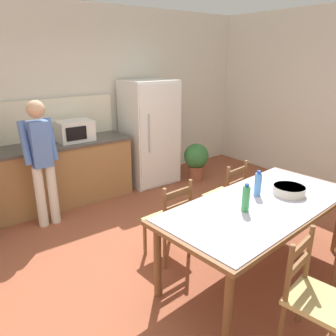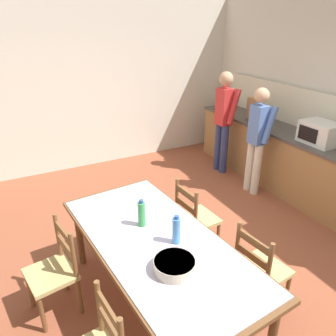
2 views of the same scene
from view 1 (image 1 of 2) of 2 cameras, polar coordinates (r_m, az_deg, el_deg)
name	(u,v)px [view 1 (image 1 of 2)]	position (r m, az deg, el deg)	size (l,w,h in m)	color
ground_plane	(188,255)	(3.83, 3.52, -14.91)	(8.32, 8.32, 0.00)	brown
wall_back	(83,101)	(5.52, -14.60, 11.24)	(6.52, 0.12, 2.90)	silver
kitchen_counter	(22,181)	(5.01, -24.05, -2.13)	(3.21, 0.66, 0.94)	#9E7042
counter_splashback	(9,124)	(5.11, -26.01, 6.97)	(3.17, 0.03, 0.60)	#EFE8CB
refrigerator	(150,133)	(5.65, -3.20, 6.12)	(0.84, 0.73, 1.76)	white
microwave	(75,131)	(5.04, -15.95, 6.26)	(0.50, 0.39, 0.30)	white
dining_table	(261,209)	(3.36, 15.85, -6.92)	(2.27, 1.20, 0.78)	brown
bottle_near_centre	(246,199)	(3.07, 13.40, -5.20)	(0.07, 0.07, 0.27)	green
bottle_off_centre	(258,184)	(3.43, 15.38, -2.76)	(0.07, 0.07, 0.27)	#4C8ED6
serving_bowl	(289,190)	(3.59, 20.34, -3.57)	(0.32, 0.32, 0.09)	beige
chair_side_far_right	(226,196)	(4.24, 10.15, -4.85)	(0.47, 0.45, 0.91)	brown
chair_side_near_left	(313,297)	(2.82, 23.90, -19.80)	(0.48, 0.47, 0.91)	brown
chair_side_far_left	(169,221)	(3.58, 0.23, -9.19)	(0.45, 0.43, 0.91)	brown
person_at_counter	(42,158)	(4.41, -21.14, 1.68)	(0.41, 0.28, 1.64)	silver
potted_plant	(196,159)	(5.87, 4.93, 1.54)	(0.44, 0.44, 0.67)	brown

